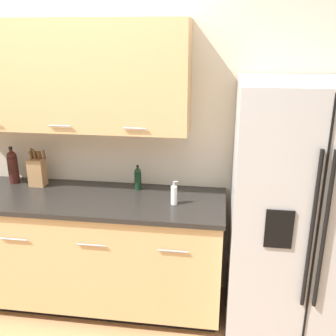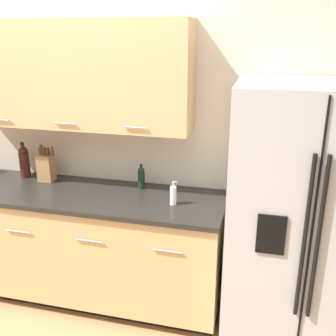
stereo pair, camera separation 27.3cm
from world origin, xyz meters
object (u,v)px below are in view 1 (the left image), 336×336
at_px(knife_block, 37,171).
at_px(soap_dispenser, 174,195).
at_px(oil_bottle, 138,178).
at_px(wine_bottle, 13,166).
at_px(refrigerator, 303,216).

relative_size(knife_block, soap_dispenser, 1.77).
xyz_separation_m(knife_block, oil_bottle, (0.80, 0.03, -0.02)).
bearing_deg(soap_dispenser, wine_bottle, 169.73).
height_order(wine_bottle, oil_bottle, wine_bottle).
height_order(refrigerator, wine_bottle, refrigerator).
relative_size(wine_bottle, soap_dispenser, 1.72).
bearing_deg(knife_block, refrigerator, -6.72).
distance_m(knife_block, wine_bottle, 0.22).
bearing_deg(wine_bottle, oil_bottle, -0.40).
relative_size(soap_dispenser, oil_bottle, 0.88).
bearing_deg(oil_bottle, soap_dispenser, -37.10).
distance_m(wine_bottle, oil_bottle, 1.02).
xyz_separation_m(knife_block, soap_dispenser, (1.10, -0.21, -0.05)).
height_order(refrigerator, oil_bottle, refrigerator).
bearing_deg(soap_dispenser, knife_block, 169.43).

